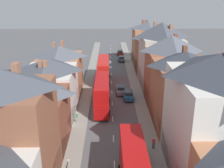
# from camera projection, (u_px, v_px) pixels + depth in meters

# --- Properties ---
(pavement_left) EXTENTS (2.20, 104.00, 0.14)m
(pavement_left) POSITION_uv_depth(u_px,v_px,m) (88.00, 88.00, 55.49)
(pavement_left) COLOR gray
(pavement_left) RESTS_ON ground
(pavement_right) EXTENTS (2.20, 104.00, 0.14)m
(pavement_right) POSITION_uv_depth(u_px,v_px,m) (136.00, 88.00, 55.62)
(pavement_right) COLOR gray
(pavement_right) RESTS_ON ground
(centre_line_dashes) EXTENTS (0.14, 97.80, 0.01)m
(centre_line_dashes) POSITION_uv_depth(u_px,v_px,m) (112.00, 92.00, 53.69)
(centre_line_dashes) COLOR silver
(centre_line_dashes) RESTS_ON ground
(terrace_row_left) EXTENTS (8.00, 52.91, 13.28)m
(terrace_row_left) POSITION_uv_depth(u_px,v_px,m) (27.00, 121.00, 30.59)
(terrace_row_left) COLOR brown
(terrace_row_left) RESTS_ON ground
(terrace_row_right) EXTENTS (8.00, 74.55, 14.00)m
(terrace_row_right) POSITION_uv_depth(u_px,v_px,m) (176.00, 80.00, 41.78)
(terrace_row_right) COLOR silver
(terrace_row_right) RESTS_ON ground
(double_decker_bus_lead) EXTENTS (2.74, 10.80, 5.30)m
(double_decker_bus_lead) POSITION_uv_depth(u_px,v_px,m) (103.00, 70.00, 58.33)
(double_decker_bus_lead) COLOR red
(double_decker_bus_lead) RESTS_ON ground
(double_decker_bus_mid_street) EXTENTS (2.74, 10.80, 5.30)m
(double_decker_bus_mid_street) POSITION_uv_depth(u_px,v_px,m) (102.00, 93.00, 45.27)
(double_decker_bus_mid_street) COLOR #B70F0F
(double_decker_bus_mid_street) RESTS_ON ground
(car_near_blue) EXTENTS (1.90, 4.40, 1.69)m
(car_near_blue) POSITION_uv_depth(u_px,v_px,m) (121.00, 89.00, 52.61)
(car_near_blue) COLOR gray
(car_near_blue) RESTS_ON ground
(car_near_silver) EXTENTS (1.90, 3.86, 1.63)m
(car_near_silver) POSITION_uv_depth(u_px,v_px,m) (139.00, 153.00, 32.08)
(car_near_silver) COLOR gray
(car_near_silver) RESTS_ON ground
(car_parked_left_a) EXTENTS (1.90, 4.56, 1.67)m
(car_parked_left_a) POSITION_uv_depth(u_px,v_px,m) (128.00, 95.00, 50.05)
(car_parked_left_a) COLOR #236093
(car_parked_left_a) RESTS_ON ground
(car_parked_right_a) EXTENTS (1.90, 4.56, 1.58)m
(car_parked_right_a) POSITION_uv_depth(u_px,v_px,m) (120.00, 53.00, 84.09)
(car_parked_right_a) COLOR maroon
(car_parked_right_a) RESTS_ON ground
(car_mid_black) EXTENTS (1.90, 3.97, 1.57)m
(car_mid_black) POSITION_uv_depth(u_px,v_px,m) (121.00, 59.00, 76.69)
(car_mid_black) COLOR #4C515B
(car_mid_black) RESTS_ON ground
(pedestrian_mid_left) EXTENTS (0.36, 0.22, 1.61)m
(pedestrian_mid_left) POSITION_uv_depth(u_px,v_px,m) (154.00, 142.00, 33.89)
(pedestrian_mid_left) COLOR #3D4256
(pedestrian_mid_left) RESTS_ON pavement_right
(pedestrian_mid_right) EXTENTS (0.36, 0.22, 1.61)m
(pedestrian_mid_right) POSITION_uv_depth(u_px,v_px,m) (77.00, 117.00, 40.75)
(pedestrian_mid_right) COLOR gray
(pedestrian_mid_right) RESTS_ON pavement_left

